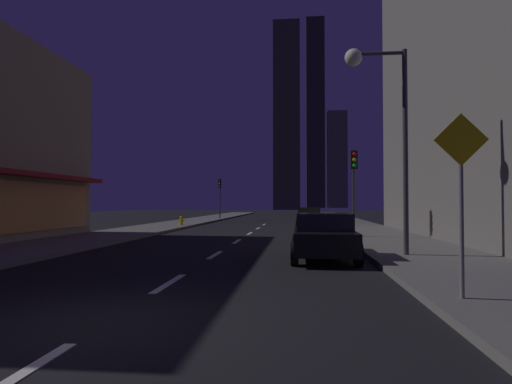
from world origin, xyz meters
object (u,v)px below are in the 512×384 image
(fire_hydrant_far_left, at_px, (181,221))
(traffic_light_far_left, at_px, (220,190))
(street_lamp_right, at_px, (379,100))
(pedestrian_crossing_sign, at_px, (461,188))
(car_parked_near, at_px, (323,236))
(traffic_light_near_right, at_px, (354,174))
(car_parked_far, at_px, (309,217))

(fire_hydrant_far_left, relative_size, traffic_light_far_left, 0.16)
(street_lamp_right, relative_size, pedestrian_crossing_sign, 2.09)
(pedestrian_crossing_sign, bearing_deg, car_parked_near, 108.70)
(fire_hydrant_far_left, height_order, pedestrian_crossing_sign, pedestrian_crossing_sign)
(traffic_light_near_right, bearing_deg, traffic_light_far_left, 114.87)
(car_parked_near, bearing_deg, traffic_light_far_left, 106.19)
(car_parked_far, relative_size, traffic_light_near_right, 1.01)
(car_parked_near, height_order, traffic_light_near_right, traffic_light_near_right)
(car_parked_near, distance_m, fire_hydrant_far_left, 20.25)
(car_parked_far, distance_m, fire_hydrant_far_left, 9.67)
(car_parked_near, xyz_separation_m, fire_hydrant_far_left, (-9.50, 17.88, -0.29))
(traffic_light_far_left, bearing_deg, fire_hydrant_far_left, -91.70)
(traffic_light_near_right, bearing_deg, car_parked_far, 98.98)
(fire_hydrant_far_left, relative_size, street_lamp_right, 0.10)
(car_parked_far, distance_m, pedestrian_crossing_sign, 25.66)
(car_parked_far, distance_m, traffic_light_near_right, 12.42)
(traffic_light_near_right, distance_m, pedestrian_crossing_sign, 13.57)
(traffic_light_far_left, xyz_separation_m, street_lamp_right, (10.88, -30.95, 1.87))
(street_lamp_right, bearing_deg, car_parked_far, 95.28)
(car_parked_near, bearing_deg, street_lamp_right, 12.40)
(street_lamp_right, bearing_deg, car_parked_near, -167.60)
(traffic_light_far_left, xyz_separation_m, pedestrian_crossing_sign, (11.10, -37.25, -1.18))
(car_parked_near, relative_size, traffic_light_near_right, 1.01)
(traffic_light_near_right, relative_size, street_lamp_right, 0.64)
(pedestrian_crossing_sign, bearing_deg, car_parked_far, 94.48)
(car_parked_near, distance_m, pedestrian_crossing_sign, 6.37)
(pedestrian_crossing_sign, bearing_deg, fire_hydrant_far_left, 115.80)
(traffic_light_far_left, height_order, street_lamp_right, street_lamp_right)
(traffic_light_far_left, relative_size, pedestrian_crossing_sign, 1.33)
(car_parked_near, relative_size, street_lamp_right, 0.64)
(car_parked_far, relative_size, traffic_light_far_left, 1.01)
(car_parked_near, distance_m, street_lamp_right, 4.69)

